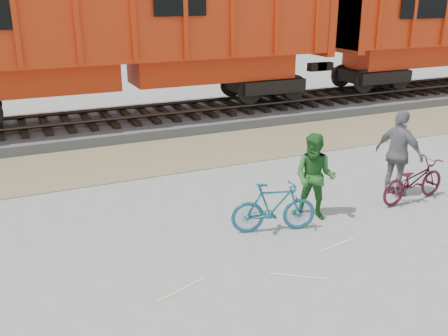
{
  "coord_description": "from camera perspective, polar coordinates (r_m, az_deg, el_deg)",
  "views": [
    {
      "loc": [
        -3.05,
        -6.91,
        4.2
      ],
      "look_at": [
        0.74,
        1.5,
        0.94
      ],
      "focal_mm": 40.0,
      "sensor_mm": 36.0,
      "label": 1
    }
  ],
  "objects": [
    {
      "name": "gravel_strip",
      "position": [
        13.45,
        -9.9,
        1.0
      ],
      "size": [
        120.0,
        3.0,
        0.02
      ],
      "primitive_type": "cube",
      "color": "#91825A",
      "rests_on": "ground"
    },
    {
      "name": "bicycle_maroon",
      "position": [
        11.23,
        20.82,
        -1.35
      ],
      "size": [
        1.78,
        0.77,
        0.91
      ],
      "primitive_type": "imported",
      "rotation": [
        0.0,
        0.0,
        1.67
      ],
      "color": "#471120",
      "rests_on": "ground"
    },
    {
      "name": "ground",
      "position": [
        8.64,
        -0.37,
        -9.61
      ],
      "size": [
        120.0,
        120.0,
        0.0
      ],
      "primitive_type": "plane",
      "color": "#9E9E99",
      "rests_on": "ground"
    },
    {
      "name": "track",
      "position": [
        16.63,
        -13.11,
        5.98
      ],
      "size": [
        120.0,
        2.6,
        0.24
      ],
      "color": "black",
      "rests_on": "ballast_bed"
    },
    {
      "name": "person_woman",
      "position": [
        11.28,
        19.34,
        1.54
      ],
      "size": [
        0.74,
        1.19,
        1.88
      ],
      "primitive_type": "imported",
      "rotation": [
        0.0,
        0.0,
        1.84
      ],
      "color": "slate",
      "rests_on": "ground"
    },
    {
      "name": "bicycle_teal",
      "position": [
        9.21,
        5.71,
        -4.48
      ],
      "size": [
        1.65,
        0.85,
        0.95
      ],
      "primitive_type": "imported",
      "rotation": [
        0.0,
        0.0,
        1.31
      ],
      "color": "#195971",
      "rests_on": "ground"
    },
    {
      "name": "ballast_bed",
      "position": [
        16.7,
        -13.03,
        4.91
      ],
      "size": [
        120.0,
        4.0,
        0.3
      ],
      "primitive_type": "cube",
      "color": "slate",
      "rests_on": "ground"
    },
    {
      "name": "hopper_car_center",
      "position": [
        16.37,
        -11.62,
        14.88
      ],
      "size": [
        14.0,
        3.13,
        4.65
      ],
      "color": "black",
      "rests_on": "track"
    },
    {
      "name": "person_man",
      "position": [
        9.73,
        10.32,
        -1.01
      ],
      "size": [
        1.03,
        1.05,
        1.7
      ],
      "primitive_type": "imported",
      "rotation": [
        0.0,
        0.0,
        -0.85
      ],
      "color": "#286526",
      "rests_on": "ground"
    }
  ]
}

